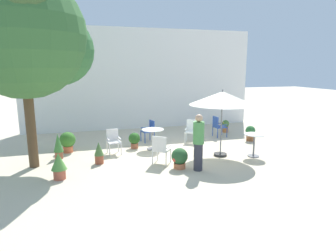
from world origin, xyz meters
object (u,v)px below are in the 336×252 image
(patio_chair_0, at_px, (149,129))
(potted_plant_1, at_px, (58,146))
(potted_plant_6, at_px, (250,132))
(standing_person, at_px, (198,142))
(patio_chair_4, at_px, (113,140))
(patio_chair_2, at_px, (218,125))
(potted_plant_4, at_px, (226,126))
(patio_umbrella_0, at_px, (222,99))
(cafe_table_0, at_px, (153,135))
(patio_chair_1, at_px, (161,148))
(potted_plant_2, at_px, (68,141))
(potted_plant_5, at_px, (59,165))
(potted_plant_7, at_px, (180,158))
(potted_plant_3, at_px, (134,140))
(cafe_table_1, at_px, (254,141))
(patio_chair_3, at_px, (191,130))
(shade_tree, at_px, (25,35))
(potted_plant_0, at_px, (99,152))

(patio_chair_0, relative_size, potted_plant_1, 1.02)
(potted_plant_6, bearing_deg, standing_person, -141.76)
(patio_chair_4, height_order, standing_person, standing_person)
(patio_chair_2, relative_size, potted_plant_4, 1.56)
(patio_umbrella_0, distance_m, cafe_table_0, 2.85)
(patio_chair_1, bearing_deg, cafe_table_0, 84.68)
(patio_chair_2, relative_size, potted_plant_6, 1.44)
(patio_chair_4, bearing_deg, patio_umbrella_0, -20.52)
(patio_chair_4, bearing_deg, potted_plant_6, 2.55)
(patio_chair_1, bearing_deg, potted_plant_2, 142.56)
(standing_person, bearing_deg, patio_umbrella_0, 41.29)
(potted_plant_2, bearing_deg, potted_plant_5, -92.45)
(potted_plant_4, xyz_separation_m, potted_plant_7, (-3.62, -4.09, 0.02))
(cafe_table_0, relative_size, potted_plant_6, 1.30)
(potted_plant_1, bearing_deg, potted_plant_5, -85.64)
(potted_plant_1, bearing_deg, patio_chair_0, 22.38)
(patio_chair_0, bearing_deg, potted_plant_5, -134.22)
(patio_umbrella_0, bearing_deg, potted_plant_6, 36.26)
(patio_umbrella_0, relative_size, potted_plant_4, 3.92)
(patio_chair_1, distance_m, potted_plant_1, 3.41)
(patio_umbrella_0, height_order, patio_chair_0, patio_umbrella_0)
(patio_umbrella_0, height_order, potted_plant_3, patio_umbrella_0)
(patio_chair_2, height_order, potted_plant_6, patio_chair_2)
(cafe_table_1, distance_m, potted_plant_2, 6.45)
(patio_chair_3, bearing_deg, potted_plant_6, -11.27)
(patio_chair_2, bearing_deg, potted_plant_1, -168.02)
(cafe_table_1, height_order, potted_plant_4, cafe_table_1)
(potted_plant_2, height_order, potted_plant_4, potted_plant_2)
(cafe_table_0, bearing_deg, potted_plant_2, 171.06)
(patio_chair_4, bearing_deg, patio_chair_0, 39.42)
(shade_tree, distance_m, potted_plant_3, 4.89)
(patio_umbrella_0, xyz_separation_m, potted_plant_5, (-5.11, -0.72, -1.55))
(potted_plant_1, bearing_deg, potted_plant_3, 11.98)
(potted_plant_4, bearing_deg, potted_plant_6, -82.64)
(patio_chair_2, bearing_deg, potted_plant_4, 44.60)
(cafe_table_1, relative_size, potted_plant_1, 0.92)
(patio_chair_4, relative_size, potted_plant_2, 1.16)
(potted_plant_7, bearing_deg, potted_plant_5, 178.46)
(potted_plant_5, xyz_separation_m, standing_person, (3.84, -0.40, 0.45))
(potted_plant_1, relative_size, potted_plant_2, 1.16)
(potted_plant_0, bearing_deg, shade_tree, 170.80)
(shade_tree, relative_size, potted_plant_3, 9.50)
(shade_tree, xyz_separation_m, cafe_table_0, (3.84, 0.83, -3.32))
(patio_chair_1, xyz_separation_m, potted_plant_6, (4.28, 1.80, -0.17))
(patio_umbrella_0, distance_m, potted_plant_7, 2.51)
(cafe_table_0, relative_size, patio_chair_0, 0.94)
(patio_umbrella_0, distance_m, potted_plant_5, 5.39)
(potted_plant_2, bearing_deg, potted_plant_7, -39.81)
(patio_chair_3, relative_size, potted_plant_6, 1.44)
(cafe_table_0, bearing_deg, patio_chair_3, 18.86)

